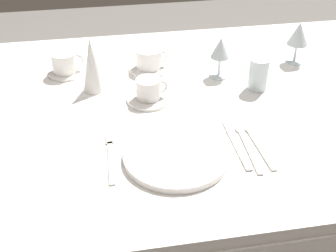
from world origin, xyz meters
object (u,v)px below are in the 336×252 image
Objects in this scene: spoon_soup at (246,142)px; coffee_cup_left at (149,89)px; dinner_plate at (176,156)px; coffee_cup_right at (65,62)px; wine_glass_centre at (299,35)px; napkin_folded at (92,65)px; spoon_dessert at (255,140)px; drink_tumbler at (258,76)px; fork_outer at (111,156)px; dinner_knife at (237,146)px; wine_glass_left at (220,50)px; coffee_cup_far at (149,58)px.

coffee_cup_left reaches higher than spoon_soup.
dinner_plate is 2.51× the size of coffee_cup_right.
coffee_cup_right is at bearing 118.56° from dinner_plate.
napkin_folded reaches higher than wine_glass_centre.
wine_glass_centre is at bearing 55.54° from spoon_dessert.
spoon_dessert is (0.03, 0.01, 0.00)m from spoon_soup.
wine_glass_centre is 0.83× the size of napkin_folded.
coffee_cup_right is 0.64m from drink_tumbler.
dinner_plate reaches higher than fork_outer.
fork_outer is at bearing -150.63° from drink_tumbler.
dinner_knife is 2.11× the size of drink_tumbler.
dinner_knife is at bearing -98.16° from wine_glass_left.
spoon_dessert is 1.20× the size of napkin_folded.
coffee_cup_left is 0.55× the size of napkin_folded.
wine_glass_left is at bearing -11.83° from coffee_cup_right.
dinner_knife is at bearing -161.93° from spoon_dessert.
coffee_cup_far is at bearing 70.37° from fork_outer.
spoon_dessert is 2.18× the size of coffee_cup_left.
coffee_cup_left is at bearing -30.16° from napkin_folded.
dinner_plate is 0.50m from coffee_cup_far.
dinner_knife is 0.06m from spoon_dessert.
drink_tumbler is (0.49, 0.28, 0.04)m from fork_outer.
spoon_dessert is (0.05, 0.02, 0.00)m from dinner_knife.
coffee_cup_far is 0.52m from wine_glass_centre.
spoon_dessert reaches higher than fork_outer.
wine_glass_centre reaches higher than dinner_plate.
wine_glass_centre is at bearing 42.09° from dinner_plate.
wine_glass_left is 1.33× the size of drink_tumbler.
wine_glass_centre reaches higher than spoon_dessert.
dinner_plate is 0.17m from dinner_knife.
spoon_soup is 0.39m from wine_glass_left.
fork_outer is 0.39m from spoon_dessert.
napkin_folded reaches higher than drink_tumbler.
drink_tumbler is 0.53m from napkin_folded.
wine_glass_left is at bearing 61.37° from dinner_plate.
dinner_plate is at bearing -172.69° from dinner_knife.
dinner_plate is at bearing -63.88° from napkin_folded.
coffee_cup_left is 0.71× the size of wine_glass_left.
dinner_knife is 2.02× the size of coffee_cup_right.
drink_tumbler reaches higher than spoon_dessert.
coffee_cup_left is 0.91× the size of coffee_cup_right.
wine_glass_centre reaches higher than coffee_cup_right.
coffee_cup_left is at bearing 95.45° from dinner_plate.
wine_glass_left reaches higher than dinner_knife.
fork_outer is at bearing 167.81° from dinner_plate.
wine_glass_centre reaches higher than dinner_knife.
dinner_plate is 1.24× the size of dinner_knife.
wine_glass_centre is (0.52, -0.03, 0.06)m from coffee_cup_far.
dinner_plate is at bearing -170.47° from spoon_soup.
coffee_cup_far is (0.00, 0.50, 0.03)m from dinner_plate.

